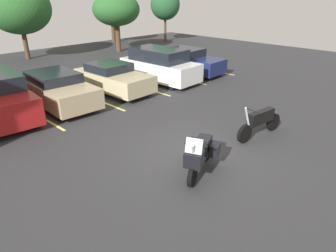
% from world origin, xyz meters
% --- Properties ---
extents(ground, '(44.00, 44.00, 0.10)m').
position_xyz_m(ground, '(0.00, 0.00, -0.05)').
color(ground, '#2D2D30').
extents(motorcycle_touring, '(1.99, 1.18, 1.35)m').
position_xyz_m(motorcycle_touring, '(-0.77, -0.86, 0.63)').
color(motorcycle_touring, black).
rests_on(motorcycle_touring, ground).
extents(motorcycle_second, '(2.28, 0.62, 1.30)m').
position_xyz_m(motorcycle_second, '(2.56, -0.87, 0.57)').
color(motorcycle_second, black).
rests_on(motorcycle_second, ground).
extents(parking_stripes, '(19.96, 5.11, 0.01)m').
position_xyz_m(parking_stripes, '(-0.60, 7.04, 0.00)').
color(parking_stripes, '#EAE066').
rests_on(parking_stripes, ground).
extents(car_tan, '(2.12, 4.58, 1.47)m').
position_xyz_m(car_tan, '(-0.76, 7.24, 0.73)').
color(car_tan, tan).
rests_on(car_tan, ground).
extents(car_champagne, '(2.05, 4.30, 1.43)m').
position_xyz_m(car_champagne, '(2.16, 7.05, 0.71)').
color(car_champagne, '#C1B289').
rests_on(car_champagne, ground).
extents(car_white, '(2.13, 4.69, 1.84)m').
position_xyz_m(car_white, '(5.20, 6.82, 0.91)').
color(car_white, white).
rests_on(car_white, ground).
extents(car_navy, '(2.07, 4.75, 1.50)m').
position_xyz_m(car_navy, '(7.78, 7.03, 0.72)').
color(car_navy, navy).
rests_on(car_navy, ground).
extents(tree_right, '(3.82, 3.82, 4.66)m').
position_xyz_m(tree_right, '(9.35, 16.07, 3.34)').
color(tree_right, '#4C3823').
rests_on(tree_right, ground).
extents(tree_left, '(2.88, 2.88, 4.95)m').
position_xyz_m(tree_left, '(16.19, 17.23, 3.49)').
color(tree_left, '#4C3823').
rests_on(tree_left, ground).
extents(tree_far_left, '(4.45, 4.45, 5.37)m').
position_xyz_m(tree_far_left, '(2.61, 18.47, 3.58)').
color(tree_far_left, '#4C3823').
rests_on(tree_far_left, ground).
extents(tree_center_right, '(3.47, 3.47, 4.28)m').
position_xyz_m(tree_center_right, '(12.16, 20.50, 3.01)').
color(tree_center_right, '#4C3823').
rests_on(tree_center_right, ground).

